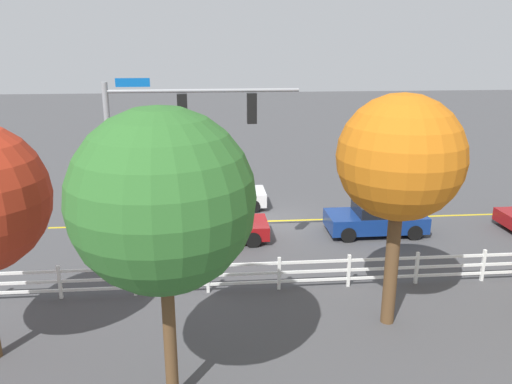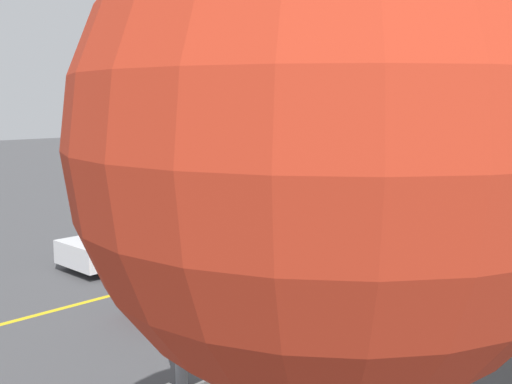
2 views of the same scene
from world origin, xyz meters
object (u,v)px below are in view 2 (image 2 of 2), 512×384
(car_2, at_px, (132,241))
(car_3, at_px, (223,273))
(car_1, at_px, (374,227))
(car_0, at_px, (483,202))
(tree_3, at_px, (327,148))

(car_2, height_order, car_3, car_2)
(car_1, relative_size, car_3, 0.98)
(car_0, distance_m, car_1, 7.76)
(car_0, xyz_separation_m, car_3, (14.56, 0.04, 0.03))
(car_0, bearing_deg, tree_3, 19.27)
(car_3, relative_size, tree_3, 0.68)
(car_1, height_order, car_3, car_1)
(car_3, bearing_deg, car_2, -95.54)
(car_0, xyz_separation_m, car_1, (7.76, -0.18, 0.07))
(tree_3, bearing_deg, car_0, -159.54)
(car_1, height_order, tree_3, tree_3)
(car_2, bearing_deg, car_1, -32.50)
(car_3, distance_m, tree_3, 10.39)
(car_1, bearing_deg, tree_3, 31.39)
(car_0, relative_size, car_2, 1.03)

